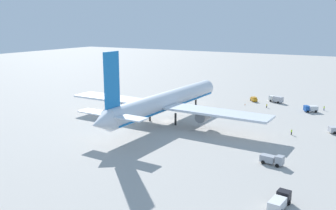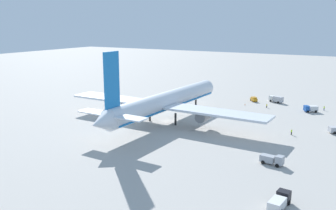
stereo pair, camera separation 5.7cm
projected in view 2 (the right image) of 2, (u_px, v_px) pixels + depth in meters
ground_plane at (167, 121)px, 127.90m from camera, size 600.00×600.00×0.00m
airliner at (165, 102)px, 125.24m from camera, size 72.96×74.15×25.90m
service_truck_0 at (311, 108)px, 140.52m from camera, size 4.71×5.44×2.48m
service_truck_1 at (276, 99)px, 157.31m from camera, size 4.52×6.61×2.70m
service_truck_3 at (272, 159)px, 88.30m from camera, size 2.94×5.76×2.56m
service_truck_4 at (280, 201)px, 67.72m from camera, size 6.83×3.16×2.45m
service_van at (254, 99)px, 159.45m from camera, size 4.36×3.99×1.97m
ground_worker_0 at (291, 132)px, 111.90m from camera, size 0.55×0.55×1.76m
ground_worker_1 at (324, 108)px, 142.92m from camera, size 0.53×0.53×1.78m
ground_worker_2 at (267, 106)px, 147.55m from camera, size 0.51×0.51×1.62m
traffic_cone_0 at (245, 104)px, 152.57m from camera, size 0.36×0.36×0.55m
traffic_cone_1 at (280, 156)px, 93.58m from camera, size 0.36×0.36×0.55m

